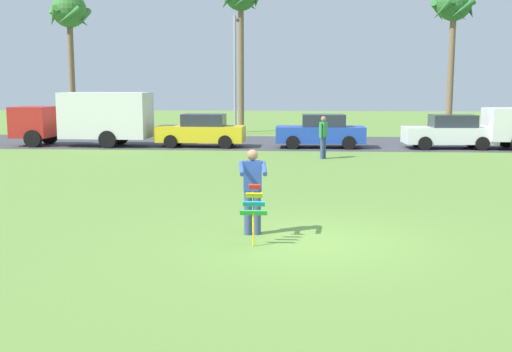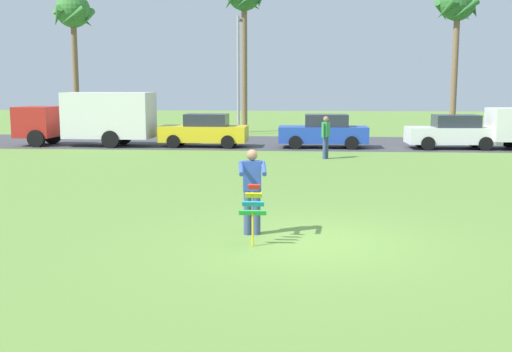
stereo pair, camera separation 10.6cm
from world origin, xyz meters
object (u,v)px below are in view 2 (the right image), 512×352
object	(u,v)px
parked_car_blue	(324,132)
parked_car_white	(453,132)
kite_held	(253,206)
person_walker_near	(326,136)
palm_tree_centre_far	(457,9)
person_kite_flyer	(252,188)
streetlight_pole	(238,68)
palm_tree_right_near	(244,1)
parked_truck_red_cab	(93,117)
palm_tree_left_near	(73,16)
parked_car_yellow	(204,131)

from	to	relation	value
parked_car_blue	parked_car_white	xyz separation A→B (m)	(6.03, 0.00, 0.00)
kite_held	person_walker_near	distance (m)	14.07
palm_tree_centre_far	person_walker_near	distance (m)	16.53
kite_held	parked_car_blue	world-z (taller)	parked_car_blue
parked_car_blue	person_walker_near	xyz separation A→B (m)	(-0.05, -4.40, 0.16)
palm_tree_centre_far	person_walker_near	bearing A→B (deg)	-121.63
person_kite_flyer	streetlight_pole	distance (m)	25.58
palm_tree_right_near	streetlight_pole	distance (m)	4.56
parked_truck_red_cab	streetlight_pole	distance (m)	10.24
palm_tree_right_near	palm_tree_centre_far	size ratio (longest dim) A/B	1.09
parked_car_white	palm_tree_left_near	size ratio (longest dim) A/B	0.50
kite_held	streetlight_pole	bearing A→B (deg)	96.71
person_kite_flyer	parked_truck_red_cab	size ratio (longest dim) A/B	0.26
palm_tree_right_near	person_walker_near	size ratio (longest dim) A/B	5.55
person_kite_flyer	palm_tree_right_near	world-z (taller)	palm_tree_right_near
kite_held	parked_car_blue	xyz separation A→B (m)	(1.84, 18.36, 0.03)
kite_held	parked_car_white	distance (m)	19.97
person_walker_near	parked_truck_red_cab	bearing A→B (deg)	158.53
palm_tree_centre_far	streetlight_pole	world-z (taller)	palm_tree_centre_far
kite_held	parked_truck_red_cab	xyz separation A→B (m)	(-9.41, 18.36, 0.67)
parked_car_yellow	person_walker_near	bearing A→B (deg)	-37.64
kite_held	parked_truck_red_cab	distance (m)	20.64
parked_car_yellow	person_kite_flyer	bearing A→B (deg)	-77.73
parked_car_yellow	parked_car_blue	xyz separation A→B (m)	(5.75, 0.00, 0.00)
parked_car_white	palm_tree_centre_far	distance (m)	10.96
kite_held	parked_truck_red_cab	bearing A→B (deg)	117.13
parked_car_blue	palm_tree_centre_far	world-z (taller)	palm_tree_centre_far
person_kite_flyer	palm_tree_centre_far	world-z (taller)	palm_tree_centre_far
kite_held	person_walker_near	bearing A→B (deg)	82.67
parked_car_blue	streetlight_pole	distance (m)	9.60
kite_held	parked_truck_red_cab	world-z (taller)	parked_truck_red_cab
parked_car_yellow	palm_tree_left_near	xyz separation A→B (m)	(-9.42, 8.39, 6.36)
parked_car_yellow	streetlight_pole	xyz separation A→B (m)	(0.86, 7.61, 3.22)
parked_car_yellow	palm_tree_right_near	world-z (taller)	palm_tree_right_near
palm_tree_centre_far	parked_car_blue	bearing A→B (deg)	-132.84
palm_tree_left_near	streetlight_pole	world-z (taller)	palm_tree_left_near
parked_truck_red_cab	palm_tree_left_near	xyz separation A→B (m)	(-3.92, 8.39, 5.72)
parked_car_blue	parked_car_white	distance (m)	6.03
parked_car_white	person_walker_near	world-z (taller)	person_walker_near
parked_truck_red_cab	parked_car_white	bearing A→B (deg)	0.00
parked_truck_red_cab	parked_car_white	world-z (taller)	parked_truck_red_cab
palm_tree_left_near	streetlight_pole	size ratio (longest dim) A/B	1.22
kite_held	person_walker_near	world-z (taller)	person_walker_near
palm_tree_left_near	person_walker_near	size ratio (longest dim) A/B	4.94
parked_car_yellow	palm_tree_right_near	distance (m)	12.12
parked_truck_red_cab	streetlight_pole	size ratio (longest dim) A/B	0.97
parked_truck_red_cab	parked_car_yellow	size ratio (longest dim) A/B	1.59
palm_tree_centre_far	streetlight_pole	size ratio (longest dim) A/B	1.26
parked_car_yellow	palm_tree_left_near	world-z (taller)	palm_tree_left_near
person_kite_flyer	parked_car_yellow	size ratio (longest dim) A/B	0.41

